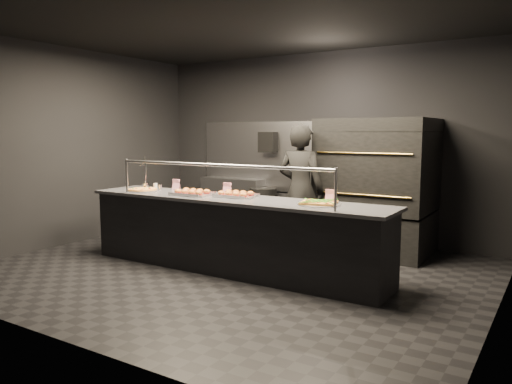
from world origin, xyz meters
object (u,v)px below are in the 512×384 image
Objects in this scene: prep_shelf at (233,203)px; fire_extinguisher at (297,172)px; worker at (301,190)px; trash_bin at (263,210)px; slider_tray_a at (192,193)px; slider_tray_b at (236,195)px; towel_dispenser at (268,142)px; service_counter at (232,234)px; square_pizza at (319,203)px; pizza_oven at (377,185)px; round_pizza at (143,190)px; beer_tap at (145,178)px.

prep_shelf is 1.39m from fire_extinguisher.
fire_extinguisher is at bearing -62.47° from worker.
trash_bin is at bearing -42.51° from worker.
slider_tray_b is (0.58, 0.15, -0.00)m from slider_tray_a.
worker is (0.72, -1.26, -0.14)m from fire_extinguisher.
prep_shelf is 3.43× the size of towel_dispenser.
towel_dispenser reaches higher than trash_bin.
square_pizza is (1.16, 0.03, 0.47)m from service_counter.
pizza_oven is 4.25× the size of round_pizza.
beer_tap is at bearing 176.63° from square_pizza.
beer_tap is at bearing 166.63° from slider_tray_a.
towel_dispenser reaches higher than round_pizza.
square_pizza is (2.76, -2.29, 0.49)m from prep_shelf.
beer_tap is at bearing -91.60° from prep_shelf.
beer_tap is at bearing -149.25° from pizza_oven.
beer_tap reaches higher than slider_tray_b.
fire_extinguisher is 0.65× the size of trash_bin.
worker reaches higher than slider_tray_a.
pizza_oven reaches higher than towel_dispenser.
worker is at bearing -60.37° from fire_extinguisher.
round_pizza is at bearing -51.54° from beer_tap.
service_counter is 2.30m from pizza_oven.
square_pizza is at bearing -39.64° from prep_shelf.
worker is at bearing -40.41° from trash_bin.
beer_tap is 1.09× the size of round_pizza.
fire_extinguisher is at bearing 122.55° from square_pizza.
slider_tray_a is (0.87, 0.01, 0.02)m from round_pizza.
trash_bin is (-2.09, 0.31, -0.58)m from pizza_oven.
towel_dispenser reaches higher than beer_tap.
square_pizza reaches higher than round_pizza.
slider_tray_b is 0.30× the size of worker.
beer_tap is at bearing -109.11° from towel_dispenser.
slider_tray_a is at bearing 0.40° from round_pizza.
worker reaches higher than towel_dispenser.
fire_extinguisher is 1.03× the size of square_pizza.
slider_tray_b is at bearing -54.35° from prep_shelf.
round_pizza is at bearing -114.05° from fire_extinguisher.
slider_tray_b is at bearing 14.43° from slider_tray_a.
prep_shelf is 2.20× the size of slider_tray_b.
slider_tray_b is (1.66, -0.11, -0.11)m from beer_tap.
beer_tap is at bearing 176.23° from slider_tray_b.
slider_tray_b is at bearing -68.64° from towel_dispenser.
trash_bin is (0.77, 2.01, -0.67)m from beer_tap.
towel_dispenser is at bearing 131.16° from square_pizza.
towel_dispenser is at bearing -46.71° from worker.
pizza_oven reaches higher than slider_tray_b.
slider_tray_b reaches higher than trash_bin.
towel_dispenser is 0.72× the size of square_pizza.
slider_tray_b is at bearing -123.55° from pizza_oven.
worker is at bearing 70.80° from slider_tray_b.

